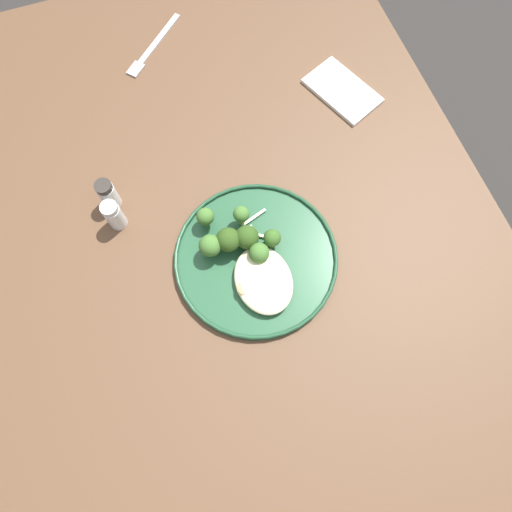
{
  "coord_description": "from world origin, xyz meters",
  "views": [
    {
      "loc": [
        -0.29,
        0.05,
        1.52
      ],
      "look_at": [
        -0.04,
        -0.04,
        0.76
      ],
      "focal_mm": 32.29,
      "sensor_mm": 36.0,
      "label": 1
    }
  ],
  "objects_px": {
    "broccoli_floret_left_leaning": "(210,246)",
    "broccoli_floret_front_edge": "(227,241)",
    "broccoli_floret_tall_stalk": "(241,215)",
    "seared_scallop_rear_pale": "(244,289)",
    "broccoli_floret_near_rim": "(259,253)",
    "folded_napkin": "(342,91)",
    "broccoli_floret_split_head": "(247,237)",
    "dinner_plate": "(256,258)",
    "pepper_shaker": "(108,194)",
    "seared_scallop_on_noodles": "(255,259)",
    "broccoli_floret_rear_charred": "(272,238)",
    "seared_scallop_right_edge": "(264,276)",
    "seared_scallop_large_seared": "(276,279)",
    "broccoli_floret_small_sprig": "(205,217)",
    "salt_shaker": "(114,215)",
    "dinner_fork": "(153,47)"
  },
  "relations": [
    {
      "from": "broccoli_floret_rear_charred",
      "to": "broccoli_floret_tall_stalk",
      "type": "bearing_deg",
      "value": 32.11
    },
    {
      "from": "dinner_plate",
      "to": "seared_scallop_rear_pale",
      "type": "xyz_separation_m",
      "value": [
        -0.05,
        0.04,
        0.01
      ]
    },
    {
      "from": "broccoli_floret_near_rim",
      "to": "pepper_shaker",
      "type": "height_order",
      "value": "pepper_shaker"
    },
    {
      "from": "folded_napkin",
      "to": "broccoli_floret_front_edge",
      "type": "bearing_deg",
      "value": 127.34
    },
    {
      "from": "broccoli_floret_left_leaning",
      "to": "broccoli_floret_front_edge",
      "type": "distance_m",
      "value": 0.03
    },
    {
      "from": "broccoli_floret_split_head",
      "to": "seared_scallop_rear_pale",
      "type": "bearing_deg",
      "value": 157.45
    },
    {
      "from": "broccoli_floret_front_edge",
      "to": "pepper_shaker",
      "type": "bearing_deg",
      "value": 46.84
    },
    {
      "from": "broccoli_floret_split_head",
      "to": "broccoli_floret_left_leaning",
      "type": "height_order",
      "value": "same"
    },
    {
      "from": "seared_scallop_large_seared",
      "to": "broccoli_floret_front_edge",
      "type": "xyz_separation_m",
      "value": [
        0.09,
        0.06,
        0.02
      ]
    },
    {
      "from": "broccoli_floret_tall_stalk",
      "to": "pepper_shaker",
      "type": "xyz_separation_m",
      "value": [
        0.12,
        0.21,
        -0.01
      ]
    },
    {
      "from": "seared_scallop_right_edge",
      "to": "folded_napkin",
      "type": "relative_size",
      "value": 0.18
    },
    {
      "from": "dinner_plate",
      "to": "folded_napkin",
      "type": "xyz_separation_m",
      "value": [
        0.29,
        -0.29,
        -0.0
      ]
    },
    {
      "from": "broccoli_floret_near_rim",
      "to": "folded_napkin",
      "type": "distance_m",
      "value": 0.41
    },
    {
      "from": "salt_shaker",
      "to": "broccoli_floret_split_head",
      "type": "bearing_deg",
      "value": -120.37
    },
    {
      "from": "seared_scallop_rear_pale",
      "to": "broccoli_floret_left_leaning",
      "type": "distance_m",
      "value": 0.09
    },
    {
      "from": "broccoli_floret_front_edge",
      "to": "broccoli_floret_small_sprig",
      "type": "xyz_separation_m",
      "value": [
        0.06,
        0.02,
        -0.0
      ]
    },
    {
      "from": "dinner_plate",
      "to": "broccoli_floret_near_rim",
      "type": "relative_size",
      "value": 6.0
    },
    {
      "from": "broccoli_floret_small_sprig",
      "to": "broccoli_floret_rear_charred",
      "type": "xyz_separation_m",
      "value": [
        -0.08,
        -0.1,
        -0.0
      ]
    },
    {
      "from": "seared_scallop_on_noodles",
      "to": "folded_napkin",
      "type": "bearing_deg",
      "value": -45.02
    },
    {
      "from": "seared_scallop_rear_pale",
      "to": "broccoli_floret_near_rim",
      "type": "height_order",
      "value": "broccoli_floret_near_rim"
    },
    {
      "from": "folded_napkin",
      "to": "salt_shaker",
      "type": "xyz_separation_m",
      "value": [
        -0.13,
        0.5,
        0.03
      ]
    },
    {
      "from": "pepper_shaker",
      "to": "broccoli_floret_split_head",
      "type": "bearing_deg",
      "value": -128.57
    },
    {
      "from": "seared_scallop_on_noodles",
      "to": "broccoli_floret_front_edge",
      "type": "height_order",
      "value": "broccoli_floret_front_edge"
    },
    {
      "from": "broccoli_floret_front_edge",
      "to": "broccoli_floret_tall_stalk",
      "type": "xyz_separation_m",
      "value": [
        0.04,
        -0.04,
        -0.0
      ]
    },
    {
      "from": "dinner_fork",
      "to": "folded_napkin",
      "type": "relative_size",
      "value": 1.0
    },
    {
      "from": "broccoli_floret_left_leaning",
      "to": "seared_scallop_rear_pale",
      "type": "bearing_deg",
      "value": -160.21
    },
    {
      "from": "seared_scallop_rear_pale",
      "to": "broccoli_floret_small_sprig",
      "type": "xyz_separation_m",
      "value": [
        0.14,
        0.02,
        0.02
      ]
    },
    {
      "from": "seared_scallop_large_seared",
      "to": "seared_scallop_rear_pale",
      "type": "bearing_deg",
      "value": 89.25
    },
    {
      "from": "seared_scallop_right_edge",
      "to": "pepper_shaker",
      "type": "bearing_deg",
      "value": 42.4
    },
    {
      "from": "seared_scallop_large_seared",
      "to": "seared_scallop_on_noodles",
      "type": "xyz_separation_m",
      "value": [
        0.05,
        0.02,
        0.0
      ]
    },
    {
      "from": "broccoli_floret_near_rim",
      "to": "salt_shaker",
      "type": "distance_m",
      "value": 0.27
    },
    {
      "from": "broccoli_floret_small_sprig",
      "to": "dinner_fork",
      "type": "height_order",
      "value": "broccoli_floret_small_sprig"
    },
    {
      "from": "broccoli_floret_rear_charred",
      "to": "salt_shaker",
      "type": "relative_size",
      "value": 0.67
    },
    {
      "from": "broccoli_floret_left_leaning",
      "to": "broccoli_floret_tall_stalk",
      "type": "distance_m",
      "value": 0.08
    },
    {
      "from": "dinner_plate",
      "to": "salt_shaker",
      "type": "relative_size",
      "value": 4.33
    },
    {
      "from": "folded_napkin",
      "to": "salt_shaker",
      "type": "bearing_deg",
      "value": 104.87
    },
    {
      "from": "broccoli_floret_left_leaning",
      "to": "seared_scallop_large_seared",
      "type": "bearing_deg",
      "value": -133.99
    },
    {
      "from": "broccoli_floret_rear_charred",
      "to": "seared_scallop_on_noodles",
      "type": "bearing_deg",
      "value": 118.5
    },
    {
      "from": "folded_napkin",
      "to": "salt_shaker",
      "type": "height_order",
      "value": "salt_shaker"
    },
    {
      "from": "broccoli_floret_front_edge",
      "to": "salt_shaker",
      "type": "height_order",
      "value": "salt_shaker"
    },
    {
      "from": "broccoli_floret_split_head",
      "to": "pepper_shaker",
      "type": "height_order",
      "value": "pepper_shaker"
    },
    {
      "from": "seared_scallop_large_seared",
      "to": "broccoli_floret_front_edge",
      "type": "bearing_deg",
      "value": 35.04
    },
    {
      "from": "seared_scallop_on_noodles",
      "to": "pepper_shaker",
      "type": "relative_size",
      "value": 0.4
    },
    {
      "from": "broccoli_floret_near_rim",
      "to": "dinner_fork",
      "type": "height_order",
      "value": "broccoli_floret_near_rim"
    },
    {
      "from": "seared_scallop_on_noodles",
      "to": "broccoli_floret_rear_charred",
      "type": "height_order",
      "value": "broccoli_floret_rear_charred"
    },
    {
      "from": "seared_scallop_on_noodles",
      "to": "broccoli_floret_small_sprig",
      "type": "distance_m",
      "value": 0.12
    },
    {
      "from": "broccoli_floret_front_edge",
      "to": "broccoli_floret_tall_stalk",
      "type": "height_order",
      "value": "broccoli_floret_front_edge"
    },
    {
      "from": "seared_scallop_large_seared",
      "to": "broccoli_floret_rear_charred",
      "type": "bearing_deg",
      "value": -13.48
    },
    {
      "from": "broccoli_floret_small_sprig",
      "to": "broccoli_floret_front_edge",
      "type": "bearing_deg",
      "value": -160.32
    },
    {
      "from": "seared_scallop_right_edge",
      "to": "broccoli_floret_rear_charred",
      "type": "bearing_deg",
      "value": -32.17
    }
  ]
}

